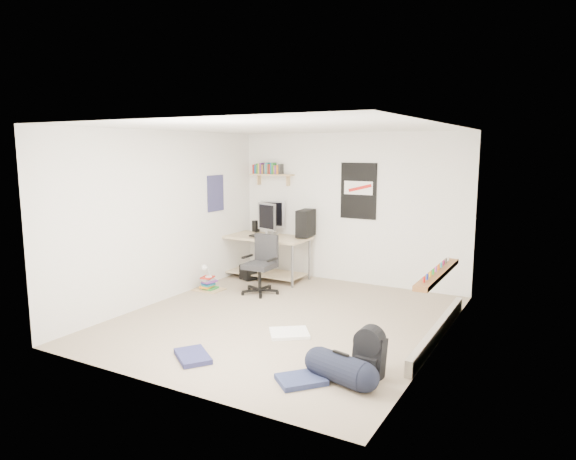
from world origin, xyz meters
The scene contains 26 objects.
floor centered at (0.00, 0.00, -0.01)m, with size 4.00×4.50×0.01m, color gray.
ceiling centered at (0.00, 0.00, 2.50)m, with size 4.00×4.50×0.01m, color white.
back_wall centered at (0.00, 2.25, 1.25)m, with size 4.00×0.01×2.50m, color silver.
left_wall centered at (-2.00, 0.00, 1.25)m, with size 0.01×4.50×2.50m, color silver.
right_wall centered at (2.00, 0.00, 1.25)m, with size 0.01×4.50×2.50m, color silver.
desk centered at (-1.42, 1.73, 0.36)m, with size 1.67×0.73×0.76m, color tan.
monitor_left centered at (-1.28, 1.68, 0.99)m, with size 0.42×0.10×0.46m, color #ADADB2.
monitor_right centered at (-1.36, 2.00, 1.00)m, with size 0.43×0.11×0.47m, color #B5B4BA.
pc_tower centered at (-0.69, 1.97, 0.99)m, with size 0.21×0.43×0.45m, color black.
keyboard centered at (-1.33, 1.57, 0.77)m, with size 0.39×0.14×0.02m, color black.
speaker_left centered at (-1.70, 1.98, 0.86)m, with size 0.10×0.10×0.20m, color black.
speaker_right centered at (-0.78, 1.94, 0.85)m, with size 0.09×0.09×0.18m, color black.
office_chair centered at (-0.93, 0.89, 0.49)m, with size 0.60×0.60×0.92m, color #242426.
wall_shelf centered at (-1.45, 2.14, 1.78)m, with size 0.80×0.22×0.24m, color tan.
poster_back_wall centered at (0.15, 2.23, 1.55)m, with size 0.62×0.03×0.92m, color black.
poster_left_wall centered at (-1.99, 1.20, 1.50)m, with size 0.02×0.42×0.60m, color navy.
window centered at (1.95, 0.30, 1.45)m, with size 0.10×1.50×1.26m, color brown.
baseboard_heater centered at (1.96, 0.30, 0.09)m, with size 0.08×2.50×0.18m, color #B7B2A8.
backpack centered at (1.59, -1.07, 0.20)m, with size 0.30×0.24×0.40m, color black.
duffel_bag centered at (1.41, -1.36, 0.14)m, with size 0.29×0.29×0.56m, color black.
tshirt centered at (0.35, -0.46, 0.02)m, with size 0.46×0.39×0.04m, color white.
jeans_a centered at (-0.21, -1.60, 0.03)m, with size 0.48×0.31×0.05m, color navy.
jeans_b centered at (1.07, -1.53, 0.03)m, with size 0.45×0.34×0.06m, color #222A4E.
book_stack centered at (-1.75, 0.66, 0.15)m, with size 0.39×0.32×0.27m, color brown.
desk_lamp centered at (-1.73, 0.64, 0.38)m, with size 0.11×0.18×0.18m, color white.
subwoofer centered at (-1.55, 1.50, 0.14)m, with size 0.22×0.22×0.25m, color black.
Camera 1 is at (3.24, -5.67, 2.24)m, focal length 32.00 mm.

